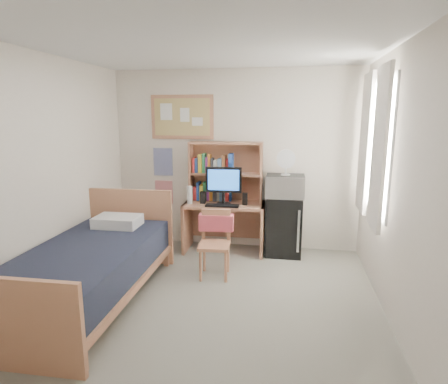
% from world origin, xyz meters
% --- Properties ---
extents(floor, '(3.60, 4.20, 0.02)m').
position_xyz_m(floor, '(0.00, 0.00, -0.01)').
color(floor, gray).
rests_on(floor, ground).
extents(ceiling, '(3.60, 4.20, 0.02)m').
position_xyz_m(ceiling, '(0.00, 0.00, 2.60)').
color(ceiling, white).
rests_on(ceiling, wall_back).
extents(wall_back, '(3.60, 0.04, 2.60)m').
position_xyz_m(wall_back, '(0.00, 2.10, 1.30)').
color(wall_back, silver).
rests_on(wall_back, floor).
extents(wall_front, '(3.60, 0.04, 2.60)m').
position_xyz_m(wall_front, '(0.00, -2.10, 1.30)').
color(wall_front, silver).
rests_on(wall_front, floor).
extents(wall_left, '(0.04, 4.20, 2.60)m').
position_xyz_m(wall_left, '(-1.80, 0.00, 1.30)').
color(wall_left, silver).
rests_on(wall_left, floor).
extents(wall_right, '(0.04, 4.20, 2.60)m').
position_xyz_m(wall_right, '(1.80, 0.00, 1.30)').
color(wall_right, silver).
rests_on(wall_right, floor).
extents(window_unit, '(0.10, 1.40, 1.70)m').
position_xyz_m(window_unit, '(1.75, 1.20, 1.60)').
color(window_unit, white).
rests_on(window_unit, wall_right).
extents(curtain_left, '(0.04, 0.55, 1.70)m').
position_xyz_m(curtain_left, '(1.72, 0.80, 1.60)').
color(curtain_left, white).
rests_on(curtain_left, wall_right).
extents(curtain_right, '(0.04, 0.55, 1.70)m').
position_xyz_m(curtain_right, '(1.72, 1.60, 1.60)').
color(curtain_right, white).
rests_on(curtain_right, wall_right).
extents(bulletin_board, '(0.94, 0.03, 0.64)m').
position_xyz_m(bulletin_board, '(-0.78, 2.08, 1.92)').
color(bulletin_board, tan).
rests_on(bulletin_board, wall_back).
extents(poster_wave, '(0.30, 0.01, 0.42)m').
position_xyz_m(poster_wave, '(-1.10, 2.09, 1.25)').
color(poster_wave, navy).
rests_on(poster_wave, wall_back).
extents(poster_japan, '(0.28, 0.01, 0.36)m').
position_xyz_m(poster_japan, '(-1.10, 2.09, 0.78)').
color(poster_japan, red).
rests_on(poster_japan, wall_back).
extents(desk, '(1.16, 0.61, 0.71)m').
position_xyz_m(desk, '(-0.10, 1.79, 0.36)').
color(desk, '#AF7555').
rests_on(desk, floor).
extents(desk_chair, '(0.44, 0.44, 0.81)m').
position_xyz_m(desk_chair, '(-0.06, 0.89, 0.41)').
color(desk_chair, tan).
rests_on(desk_chair, floor).
extents(mini_fridge, '(0.50, 0.50, 0.84)m').
position_xyz_m(mini_fridge, '(0.75, 1.83, 0.42)').
color(mini_fridge, black).
rests_on(mini_fridge, floor).
extents(bed, '(1.15, 2.23, 0.61)m').
position_xyz_m(bed, '(-1.23, 0.04, 0.30)').
color(bed, black).
rests_on(bed, floor).
extents(hutch, '(1.06, 0.30, 0.86)m').
position_xyz_m(hutch, '(-0.10, 1.94, 1.14)').
color(hutch, '#AF7555').
rests_on(hutch, desk).
extents(monitor, '(0.50, 0.06, 0.53)m').
position_xyz_m(monitor, '(-0.10, 1.73, 0.98)').
color(monitor, black).
rests_on(monitor, desk).
extents(keyboard, '(0.47, 0.16, 0.02)m').
position_xyz_m(keyboard, '(-0.09, 1.59, 0.73)').
color(keyboard, black).
rests_on(keyboard, desk).
extents(speaker_left, '(0.07, 0.07, 0.17)m').
position_xyz_m(speaker_left, '(-0.40, 1.72, 0.80)').
color(speaker_left, black).
rests_on(speaker_left, desk).
extents(speaker_right, '(0.07, 0.07, 0.17)m').
position_xyz_m(speaker_right, '(0.20, 1.74, 0.80)').
color(speaker_right, black).
rests_on(speaker_right, desk).
extents(water_bottle, '(0.08, 0.08, 0.25)m').
position_xyz_m(water_bottle, '(-0.57, 1.68, 0.84)').
color(water_bottle, silver).
rests_on(water_bottle, desk).
extents(hoodie, '(0.44, 0.17, 0.21)m').
position_xyz_m(hoodie, '(-0.07, 1.09, 0.63)').
color(hoodie, '#E35663').
rests_on(hoodie, desk_chair).
extents(microwave, '(0.52, 0.40, 0.30)m').
position_xyz_m(microwave, '(0.75, 1.81, 0.99)').
color(microwave, silver).
rests_on(microwave, mini_fridge).
extents(desk_fan, '(0.25, 0.25, 0.32)m').
position_xyz_m(desk_fan, '(0.75, 1.81, 1.30)').
color(desk_fan, silver).
rests_on(desk_fan, microwave).
extents(pillow, '(0.54, 0.38, 0.13)m').
position_xyz_m(pillow, '(-1.24, 0.79, 0.67)').
color(pillow, silver).
rests_on(pillow, bed).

